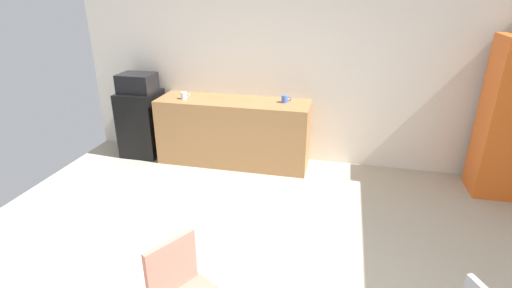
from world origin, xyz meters
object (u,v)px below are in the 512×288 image
mini_fridge (142,123)px  microwave (137,83)px  chair_coral (182,287)px  mug_green (184,95)px  locker_cabinet (512,119)px  mug_white (285,99)px

mini_fridge → microwave: bearing=0.0°
mini_fridge → microwave: 0.60m
mini_fridge → chair_coral: bearing=-57.5°
mug_green → locker_cabinet: bearing=-0.4°
chair_coral → mug_white: (0.18, 3.04, 0.43)m
microwave → mini_fridge: bearing=0.0°
mini_fridge → chair_coral: size_ratio=1.13×
chair_coral → mug_white: mug_white is taller
chair_coral → mug_white: size_ratio=6.43×
mug_white → chair_coral: bearing=-93.3°
microwave → locker_cabinet: 4.70m
microwave → locker_cabinet: bearing=-1.2°
mug_white → mug_green: 1.36m
chair_coral → mini_fridge: bearing=122.5°
mini_fridge → microwave: (0.00, 0.00, 0.60)m
mini_fridge → microwave: size_ratio=1.95×
locker_cabinet → mug_white: (-2.63, 0.16, 0.03)m
microwave → mug_green: microwave is taller
mini_fridge → locker_cabinet: size_ratio=0.51×
mini_fridge → mug_white: bearing=1.7°
mug_green → microwave: bearing=174.2°
mug_green → mini_fridge: bearing=174.2°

